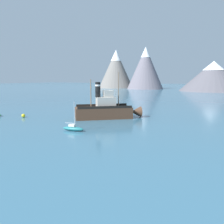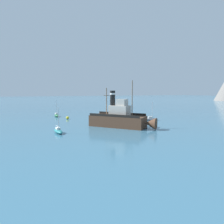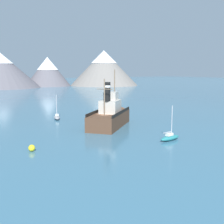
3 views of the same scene
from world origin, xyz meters
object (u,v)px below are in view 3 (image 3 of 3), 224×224
(sailboat_grey, at_px, (57,117))
(sailboat_teal, at_px, (170,137))
(mooring_buoy, at_px, (32,148))
(old_tugboat, at_px, (110,116))

(sailboat_grey, distance_m, sailboat_teal, 25.86)
(sailboat_teal, height_order, mooring_buoy, sailboat_teal)
(old_tugboat, bearing_deg, mooring_buoy, -153.17)
(sailboat_grey, relative_size, sailboat_teal, 1.00)
(sailboat_grey, bearing_deg, old_tugboat, -64.63)
(old_tugboat, height_order, sailboat_teal, old_tugboat)
(sailboat_teal, bearing_deg, mooring_buoy, 164.50)
(old_tugboat, xyz_separation_m, sailboat_teal, (1.61, -13.29, -1.40))
(sailboat_grey, height_order, sailboat_teal, same)
(old_tugboat, distance_m, sailboat_grey, 12.89)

